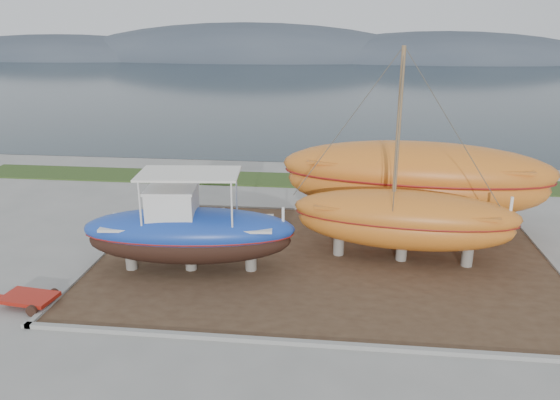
# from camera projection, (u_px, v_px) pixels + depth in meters

# --- Properties ---
(ground) EXTENTS (140.00, 140.00, 0.00)m
(ground) POSITION_uv_depth(u_px,v_px,m) (318.00, 311.00, 18.31)
(ground) COLOR gray
(ground) RESTS_ON ground
(dirt_patch) EXTENTS (18.00, 12.00, 0.06)m
(dirt_patch) POSITION_uv_depth(u_px,v_px,m) (323.00, 261.00, 22.08)
(dirt_patch) COLOR #422D1E
(dirt_patch) RESTS_ON ground
(curb_frame) EXTENTS (18.60, 12.60, 0.15)m
(curb_frame) POSITION_uv_depth(u_px,v_px,m) (323.00, 260.00, 22.06)
(curb_frame) COLOR gray
(curb_frame) RESTS_ON ground
(grass_strip) EXTENTS (44.00, 3.00, 0.08)m
(grass_strip) POSITION_uv_depth(u_px,v_px,m) (331.00, 181.00, 32.93)
(grass_strip) COLOR #284219
(grass_strip) RESTS_ON ground
(sea) EXTENTS (260.00, 100.00, 0.04)m
(sea) POSITION_uv_depth(u_px,v_px,m) (340.00, 84.00, 84.37)
(sea) COLOR black
(sea) RESTS_ON ground
(mountain_ridge) EXTENTS (200.00, 36.00, 20.00)m
(mountain_ridge) POSITION_uv_depth(u_px,v_px,m) (342.00, 60.00, 136.27)
(mountain_ridge) COLOR #333D49
(mountain_ridge) RESTS_ON ground
(blue_caique) EXTENTS (8.28, 3.27, 3.89)m
(blue_caique) POSITION_uv_depth(u_px,v_px,m) (189.00, 222.00, 20.65)
(blue_caique) COLOR #1B40A8
(blue_caique) RESTS_ON dirt_patch
(white_dinghy) EXTENTS (4.19, 2.57, 1.18)m
(white_dinghy) POSITION_uv_depth(u_px,v_px,m) (192.00, 223.00, 24.45)
(white_dinghy) COLOR silver
(white_dinghy) RESTS_ON dirt_patch
(orange_sailboat) EXTENTS (9.02, 3.48, 8.36)m
(orange_sailboat) POSITION_uv_depth(u_px,v_px,m) (408.00, 159.00, 20.78)
(orange_sailboat) COLOR #C7681E
(orange_sailboat) RESTS_ON dirt_patch
(orange_bare_hull) EXTENTS (12.42, 4.72, 3.98)m
(orange_bare_hull) POSITION_uv_depth(u_px,v_px,m) (414.00, 187.00, 24.83)
(orange_bare_hull) COLOR #C7681E
(orange_bare_hull) RESTS_ON dirt_patch
(red_trailer) EXTENTS (2.79, 1.63, 0.37)m
(red_trailer) POSITION_uv_depth(u_px,v_px,m) (29.00, 301.00, 18.59)
(red_trailer) COLOR #AE1F13
(red_trailer) RESTS_ON ground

